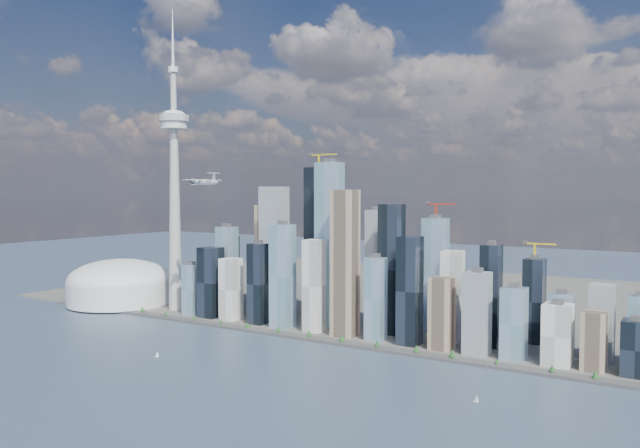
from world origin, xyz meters
The scene contains 10 objects.
ground centered at (0.00, 0.00, 0.00)m, with size 4000.00×4000.00×0.00m, color #2D3F50.
seawall centered at (0.00, 250.00, 2.00)m, with size 1100.00×22.00×4.00m, color #383838.
land centered at (0.00, 700.00, 1.50)m, with size 1400.00×900.00×3.00m, color #4C4C47.
shoreline_trees centered at (0.00, 250.00, 8.78)m, with size 960.53×7.20×8.80m.
skyscraper_cluster centered at (59.61, 336.81, 89.32)m, with size 736.00×142.00×285.89m.
needle_tower centered at (-300.00, 310.00, 235.84)m, with size 56.00×56.00×550.50m.
dome_stadium centered at (-440.00, 300.00, 39.44)m, with size 200.00×200.00×86.00m.
airplane centered at (-150.95, 224.09, 236.79)m, with size 75.41×67.20×18.58m.
sailboat_west centered at (-87.86, 60.24, 2.67)m, with size 5.81×3.62×8.32m.
sailboat_east centered at (332.16, 109.34, 2.85)m, with size 6.43×2.64×8.87m.
Camera 1 is at (530.75, -525.39, 221.57)m, focal length 35.00 mm.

